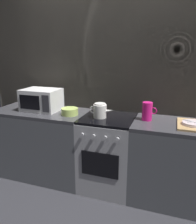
% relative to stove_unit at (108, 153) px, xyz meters
% --- Properties ---
extents(ground_plane, '(8.00, 8.00, 0.00)m').
position_rel_stove_unit_xyz_m(ground_plane, '(0.00, 0.00, -0.45)').
color(ground_plane, '#2D2D33').
extents(back_wall, '(3.60, 0.05, 2.40)m').
position_rel_stove_unit_xyz_m(back_wall, '(0.00, 0.32, 0.75)').
color(back_wall, '#A39989').
rests_on(back_wall, ground_plane).
extents(counter_left, '(1.20, 0.60, 0.90)m').
position_rel_stove_unit_xyz_m(counter_left, '(-0.90, 0.00, 0.00)').
color(counter_left, '#515459').
rests_on(counter_left, ground_plane).
extents(stove_unit, '(0.60, 0.63, 0.90)m').
position_rel_stove_unit_xyz_m(stove_unit, '(0.00, 0.00, 0.00)').
color(stove_unit, '#9E9EA3').
rests_on(stove_unit, ground_plane).
extents(counter_right, '(1.20, 0.60, 0.90)m').
position_rel_stove_unit_xyz_m(counter_right, '(0.90, 0.00, 0.00)').
color(counter_right, '#515459').
rests_on(counter_right, ground_plane).
extents(microwave, '(0.46, 0.35, 0.27)m').
position_rel_stove_unit_xyz_m(microwave, '(-0.89, 0.02, 0.59)').
color(microwave, white).
rests_on(microwave, counter_left).
extents(kettle, '(0.28, 0.15, 0.17)m').
position_rel_stove_unit_xyz_m(kettle, '(-0.09, -0.04, 0.53)').
color(kettle, white).
rests_on(kettle, stove_unit).
extents(mixing_bowl, '(0.20, 0.20, 0.08)m').
position_rel_stove_unit_xyz_m(mixing_bowl, '(-0.46, -0.05, 0.49)').
color(mixing_bowl, '#B7D166').
rests_on(mixing_bowl, counter_left).
extents(pitcher, '(0.16, 0.11, 0.20)m').
position_rel_stove_unit_xyz_m(pitcher, '(0.43, 0.04, 0.55)').
color(pitcher, '#E5197A').
rests_on(pitcher, counter_right).
extents(dish_pile, '(0.30, 0.40, 0.06)m').
position_rel_stove_unit_xyz_m(dish_pile, '(0.90, -0.02, 0.47)').
color(dish_pile, tan).
rests_on(dish_pile, counter_right).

